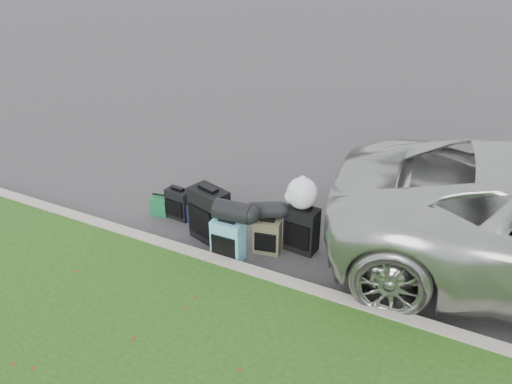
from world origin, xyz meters
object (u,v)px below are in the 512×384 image
at_px(suitcase_large_black_right, 302,229).
at_px(suitcase_teal, 228,240).
at_px(suitcase_olive, 267,236).
at_px(tote_navy, 196,215).
at_px(suitcase_small_black, 179,204).
at_px(suitcase_large_black_left, 209,215).
at_px(tote_green, 161,205).

bearing_deg(suitcase_large_black_right, suitcase_teal, -135.90).
xyz_separation_m(suitcase_olive, tote_navy, (-1.27, 0.19, -0.11)).
xyz_separation_m(suitcase_small_black, suitcase_teal, (1.21, -0.61, 0.06)).
bearing_deg(suitcase_large_black_right, tote_navy, -173.26).
distance_m(suitcase_small_black, suitcase_large_black_left, 0.80).
bearing_deg(suitcase_olive, tote_navy, 159.45).
bearing_deg(suitcase_large_black_right, suitcase_large_black_left, -161.10).
distance_m(suitcase_small_black, suitcase_teal, 1.35).
distance_m(suitcase_small_black, tote_navy, 0.34).
bearing_deg(suitcase_small_black, tote_green, -166.72).
distance_m(suitcase_olive, suitcase_large_black_right, 0.48).
relative_size(suitcase_olive, suitcase_large_black_right, 0.76).
relative_size(suitcase_large_black_left, tote_green, 2.66).
xyz_separation_m(suitcase_large_black_left, suitcase_teal, (0.48, -0.32, -0.10)).
relative_size(suitcase_small_black, suitcase_large_black_right, 0.72).
relative_size(suitcase_olive, tote_green, 1.67).
relative_size(suitcase_olive, tote_navy, 1.74).
height_order(suitcase_small_black, suitcase_teal, suitcase_teal).
bearing_deg(tote_navy, tote_green, -155.05).
height_order(suitcase_small_black, suitcase_olive, suitcase_olive).
bearing_deg(suitcase_olive, suitcase_large_black_right, 20.28).
relative_size(suitcase_teal, suitcase_large_black_right, 0.91).
bearing_deg(tote_navy, suitcase_small_black, -161.03).
height_order(suitcase_small_black, suitcase_large_black_left, suitcase_large_black_left).
distance_m(suitcase_large_black_left, tote_navy, 0.54).
xyz_separation_m(suitcase_olive, tote_green, (-1.91, 0.17, -0.10)).
height_order(suitcase_large_black_right, tote_green, suitcase_large_black_right).
distance_m(suitcase_small_black, tote_green, 0.33).
bearing_deg(suitcase_small_black, suitcase_large_black_right, 6.78).
height_order(suitcase_large_black_left, tote_green, suitcase_large_black_left).
xyz_separation_m(suitcase_small_black, suitcase_large_black_right, (1.99, 0.04, 0.09)).
bearing_deg(tote_navy, suitcase_large_black_right, 25.49).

